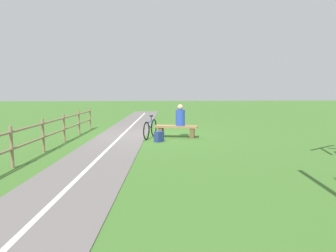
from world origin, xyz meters
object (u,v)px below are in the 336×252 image
at_px(person_seated, 180,116).
at_px(backpack, 159,137).
at_px(bench, 176,129).
at_px(bicycle, 150,129).

relative_size(person_seated, backpack, 2.15).
bearing_deg(bench, bicycle, 16.31).
relative_size(bench, bicycle, 1.07).
bearing_deg(backpack, person_seated, -133.95).
height_order(person_seated, bicycle, person_seated).
height_order(bench, bicycle, bicycle).
xyz_separation_m(person_seated, backpack, (0.87, 0.90, -0.64)).
xyz_separation_m(bench, bicycle, (1.02, 0.05, 0.04)).
relative_size(bench, person_seated, 2.06).
xyz_separation_m(bench, backpack, (0.72, 0.93, -0.14)).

